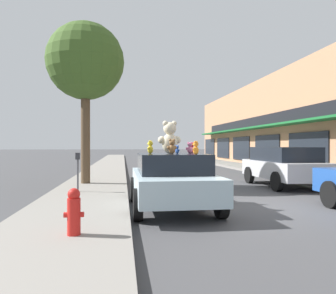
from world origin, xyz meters
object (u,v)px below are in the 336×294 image
parked_car_far_center (284,165)px  parking_meter (78,167)px  teddy_bear_pink (190,148)px  plush_art_car (172,179)px  teddy_bear_yellow (150,147)px  teddy_bear_orange (196,148)px  street_tree (85,62)px  teddy_bear_giant (170,138)px  fire_hydrant (74,211)px  teddy_bear_blue (177,150)px  teddy_bear_brown (172,147)px  teddy_bear_red (192,148)px

parked_car_far_center → parking_meter: 8.06m
teddy_bear_pink → plush_art_car: bearing=38.3°
teddy_bear_yellow → teddy_bear_pink: (1.09, 0.17, -0.02)m
teddy_bear_orange → street_tree: bearing=-118.0°
plush_art_car → teddy_bear_giant: size_ratio=4.72×
fire_hydrant → teddy_bear_giant: bearing=55.4°
teddy_bear_blue → fire_hydrant: teddy_bear_blue is taller
plush_art_car → teddy_bear_brown: size_ratio=10.74×
teddy_bear_orange → teddy_bear_red: (0.30, 1.83, -0.01)m
parked_car_far_center → teddy_bear_yellow: bearing=-145.5°
teddy_bear_yellow → fire_hydrant: (-1.53, -2.87, -1.07)m
plush_art_car → parked_car_far_center: bearing=37.7°
teddy_bear_blue → street_tree: (-2.88, 5.05, 3.43)m
teddy_bear_blue → fire_hydrant: (-2.21, -2.68, -1.01)m
teddy_bear_pink → fire_hydrant: 4.15m
teddy_bear_giant → teddy_bear_yellow: teddy_bear_giant is taller
teddy_bear_yellow → teddy_bear_red: bearing=144.1°
teddy_bear_giant → teddy_bear_brown: size_ratio=2.28×
parked_car_far_center → fire_hydrant: 9.97m
teddy_bear_yellow → street_tree: size_ratio=0.05×
teddy_bear_pink → teddy_bear_blue: bearing=56.9°
teddy_bear_orange → teddy_bear_yellow: teddy_bear_yellow is taller
parked_car_far_center → street_tree: street_tree is taller
plush_art_car → teddy_bear_orange: (0.41, -1.04, 0.82)m
street_tree → teddy_bear_orange: bearing=-62.0°
teddy_bear_red → teddy_bear_brown: bearing=36.8°
parked_car_far_center → fire_hydrant: (-7.28, -6.81, -0.33)m
teddy_bear_blue → street_tree: size_ratio=0.03×
teddy_bear_orange → parking_meter: size_ratio=0.25×
street_tree → parking_meter: bearing=-89.6°
teddy_bear_red → plush_art_car: bearing=30.8°
plush_art_car → teddy_bear_brown: bearing=-97.4°
teddy_bear_orange → parking_meter: bearing=-104.4°
teddy_bear_blue → parking_meter: bearing=16.7°
parked_car_far_center → teddy_bear_orange: bearing=-133.5°
teddy_bear_blue → parked_car_far_center: teddy_bear_blue is taller
teddy_bear_giant → fire_hydrant: 3.86m
teddy_bear_blue → teddy_bear_pink: 0.54m
teddy_bear_brown → teddy_bear_yellow: teddy_bear_brown is taller
teddy_bear_yellow → teddy_bear_brown: bearing=85.5°
street_tree → parking_meter: size_ratio=5.05×
teddy_bear_blue → parked_car_far_center: 6.57m
teddy_bear_yellow → street_tree: street_tree is taller
teddy_bear_brown → teddy_bear_pink: (0.56, 0.46, -0.03)m
teddy_bear_red → teddy_bear_blue: bearing=40.3°
teddy_bear_blue → street_tree: bearing=-0.9°
fire_hydrant → teddy_bear_yellow: bearing=61.9°
teddy_bear_orange → street_tree: 7.54m
teddy_bear_yellow → teddy_bear_red: 1.47m
teddy_bear_giant → street_tree: (-2.73, 4.75, 3.12)m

